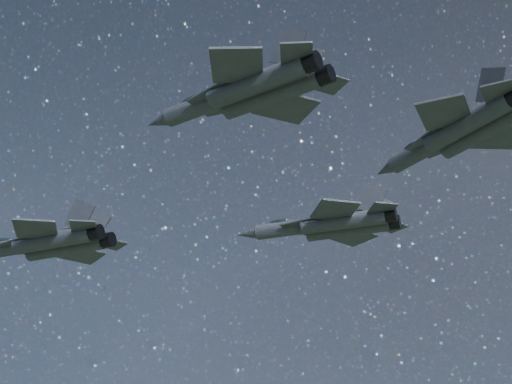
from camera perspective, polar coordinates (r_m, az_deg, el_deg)
The scene contains 4 objects.
jet_lead at distance 86.59m, azimuth -14.92°, elevation -3.62°, with size 19.83×13.68×4.98m.
jet_left at distance 88.44m, azimuth 5.54°, elevation -2.36°, with size 19.90×13.56×5.00m.
jet_right at distance 62.86m, azimuth -0.50°, elevation 7.37°, with size 18.02×12.89×4.61m.
jet_slot at distance 70.07m, azimuth 14.78°, elevation 4.35°, with size 18.41×12.17×4.70m.
Camera 1 is at (37.15, -55.18, 116.09)m, focal length 55.00 mm.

